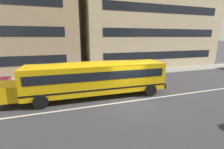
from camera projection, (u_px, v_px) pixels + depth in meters
The scene contains 5 objects.
ground_plane at pixel (130, 101), 11.11m from camera, with size 400.00×400.00×0.00m, color #38383D.
sidewalk_far at pixel (102, 75), 18.90m from camera, with size 120.00×3.00×0.01m, color gray.
lane_centreline at pixel (130, 101), 11.11m from camera, with size 110.00×0.16×0.01m, color silver.
school_bus at pixel (94, 76), 11.69m from camera, with size 12.22×3.09×2.72m.
apartment_block_far_centre at pixel (143, 6), 27.01m from camera, with size 21.45×13.38×19.70m.
Camera 1 is at (-4.46, -9.42, 4.51)m, focal length 24.66 mm.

